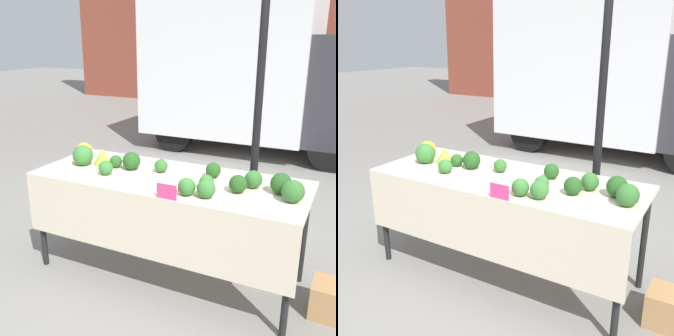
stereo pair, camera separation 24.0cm
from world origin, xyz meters
TOP-DOWN VIEW (x-y plane):
  - ground_plane at (0.00, 0.00)m, footprint 40.00×40.00m
  - tent_pole at (0.55, 0.67)m, footprint 0.07×0.07m
  - parked_truck at (-0.44, 4.56)m, footprint 4.04×2.19m
  - market_table at (0.00, -0.07)m, footprint 2.25×0.87m
  - orange_cauliflower at (-0.93, 0.10)m, footprint 0.16×0.16m
  - romanesco_head at (-0.68, 0.06)m, footprint 0.18×0.18m
  - broccoli_head_0 at (0.69, 0.07)m, footprint 0.14×0.14m
  - broccoli_head_1 at (0.29, -0.29)m, footprint 0.13×0.13m
  - broccoli_head_2 at (1.00, -0.08)m, footprint 0.16×0.16m
  - broccoli_head_3 at (0.33, 0.16)m, footprint 0.13×0.13m
  - broccoli_head_4 at (-0.53, 0.03)m, footprint 0.11×0.11m
  - broccoli_head_5 at (-0.11, 0.09)m, footprint 0.11×0.11m
  - broccoli_head_6 at (0.44, -0.27)m, footprint 0.14×0.14m
  - broccoli_head_7 at (-0.83, -0.04)m, footprint 0.18×0.18m
  - broccoli_head_8 at (-0.49, -0.17)m, footprint 0.12×0.12m
  - broccoli_head_9 at (-0.37, 0.04)m, footprint 0.16×0.16m
  - broccoli_head_10 at (0.38, -0.11)m, footprint 0.11×0.11m
  - broccoli_head_11 at (0.61, -0.08)m, footprint 0.14×0.14m
  - broccoli_head_12 at (0.90, 0.04)m, footprint 0.16×0.16m
  - price_sign at (0.20, -0.42)m, footprint 0.16×0.01m

SIDE VIEW (x-z plane):
  - ground_plane at x=0.00m, z-range 0.00..0.00m
  - market_table at x=0.00m, z-range 0.34..1.23m
  - broccoli_head_4 at x=-0.53m, z-range 0.89..1.01m
  - broccoli_head_10 at x=0.38m, z-range 0.89..1.01m
  - price_sign at x=0.20m, z-range 0.89..1.01m
  - broccoli_head_5 at x=-0.11m, z-range 0.89..1.01m
  - broccoli_head_8 at x=-0.49m, z-range 0.89..1.01m
  - broccoli_head_3 at x=0.33m, z-range 0.89..1.02m
  - broccoli_head_1 at x=0.29m, z-range 0.89..1.02m
  - broccoli_head_11 at x=0.61m, z-range 0.89..1.03m
  - broccoli_head_6 at x=0.44m, z-range 0.89..1.03m
  - broccoli_head_0 at x=0.69m, z-range 0.89..1.03m
  - romanesco_head at x=-0.68m, z-range 0.89..1.04m
  - broccoli_head_12 at x=0.90m, z-range 0.89..1.05m
  - broccoli_head_9 at x=-0.37m, z-range 0.89..1.05m
  - broccoli_head_2 at x=1.00m, z-range 0.89..1.05m
  - orange_cauliflower at x=-0.93m, z-range 0.89..1.06m
  - broccoli_head_7 at x=-0.83m, z-range 0.89..1.08m
  - tent_pole at x=0.55m, z-range 0.00..2.70m
  - parked_truck at x=-0.44m, z-range 0.06..2.77m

